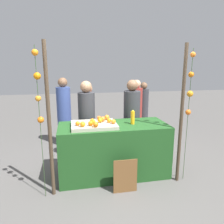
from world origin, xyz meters
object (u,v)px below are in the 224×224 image
object	(u,v)px
stall_counter	(114,150)
orange_1	(96,124)
chalkboard_sign	(125,176)
vendor_right	(132,123)
orange_0	(83,124)
juice_bottle	(133,118)
vendor_left	(87,125)

from	to	relation	value
stall_counter	orange_1	xyz separation A→B (m)	(-0.35, -0.28, 0.58)
chalkboard_sign	vendor_right	world-z (taller)	vendor_right
orange_0	vendor_right	size ratio (longest dim) A/B	0.05
chalkboard_sign	juice_bottle	bearing A→B (deg)	64.54
juice_bottle	vendor_left	distance (m)	1.05
orange_0	stall_counter	bearing A→B (deg)	21.62
vendor_left	orange_0	bearing A→B (deg)	-98.59
vendor_left	vendor_right	distance (m)	0.94
juice_bottle	orange_1	bearing A→B (deg)	-159.03
stall_counter	orange_1	size ratio (longest dim) A/B	22.34
vendor_right	orange_1	bearing A→B (deg)	-134.83
juice_bottle	vendor_right	xyz separation A→B (m)	(0.16, 0.60, -0.28)
vendor_left	vendor_right	xyz separation A→B (m)	(0.93, -0.05, 0.01)
orange_0	juice_bottle	distance (m)	0.93
orange_0	orange_1	xyz separation A→B (m)	(0.20, -0.06, 0.00)
chalkboard_sign	vendor_right	bearing A→B (deg)	69.60
orange_1	vendor_right	xyz separation A→B (m)	(0.86, 0.86, -0.26)
chalkboard_sign	vendor_right	xyz separation A→B (m)	(0.44, 1.19, 0.52)
juice_bottle	chalkboard_sign	world-z (taller)	juice_bottle
vendor_left	vendor_right	world-z (taller)	vendor_right
stall_counter	vendor_left	size ratio (longest dim) A/B	1.15
vendor_left	vendor_right	size ratio (longest dim) A/B	0.99
vendor_left	stall_counter	bearing A→B (deg)	-55.66
orange_1	chalkboard_sign	distance (m)	0.94
orange_1	vendor_left	xyz separation A→B (m)	(-0.08, 0.91, -0.27)
chalkboard_sign	vendor_left	distance (m)	1.43
stall_counter	vendor_right	world-z (taller)	vendor_right
orange_1	orange_0	bearing A→B (deg)	162.95
chalkboard_sign	vendor_left	size ratio (longest dim) A/B	0.34
stall_counter	vendor_right	bearing A→B (deg)	48.94
stall_counter	orange_0	size ratio (longest dim) A/B	22.70
orange_0	juice_bottle	size ratio (longest dim) A/B	0.34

